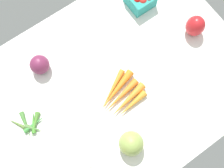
{
  "coord_description": "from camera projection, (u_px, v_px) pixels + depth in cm",
  "views": [
    {
      "loc": [
        17.09,
        24.28,
        105.69
      ],
      "look_at": [
        0.0,
        0.0,
        4.0
      ],
      "focal_mm": 46.36,
      "sensor_mm": 36.0,
      "label": 1
    }
  ],
  "objects": [
    {
      "name": "bell_pepper_red",
      "position": [
        194.0,
        25.0,
        1.1
      ],
      "size": [
        8.71,
        8.71,
        9.06
      ],
      "primitive_type": "ellipsoid",
      "rotation": [
        0.0,
        0.0,
        2.91
      ],
      "color": "red",
      "rests_on": "tablecloth"
    },
    {
      "name": "tablecloth",
      "position": [
        112.0,
        86.0,
        1.09
      ],
      "size": [
        104.0,
        76.0,
        2.0
      ],
      "primitive_type": "cube",
      "color": "white",
      "rests_on": "ground"
    },
    {
      "name": "heirloom_tomato_green",
      "position": [
        131.0,
        144.0,
        0.98
      ],
      "size": [
        8.55,
        8.55,
        8.55
      ],
      "primitive_type": "sphere",
      "color": "#95AD53",
      "rests_on": "tablecloth"
    },
    {
      "name": "okra_pile",
      "position": [
        31.0,
        125.0,
        1.03
      ],
      "size": [
        12.25,
        11.9,
        1.84
      ],
      "color": "#4F8832",
      "rests_on": "tablecloth"
    },
    {
      "name": "carrot_bunch",
      "position": [
        122.0,
        96.0,
        1.05
      ],
      "size": [
        18.67,
        15.6,
        2.97
      ],
      "color": "orange",
      "rests_on": "tablecloth"
    },
    {
      "name": "red_onion_near_basket",
      "position": [
        40.0,
        65.0,
        1.06
      ],
      "size": [
        7.24,
        7.24,
        7.24
      ],
      "primitive_type": "sphere",
      "color": "#74284B",
      "rests_on": "tablecloth"
    }
  ]
}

